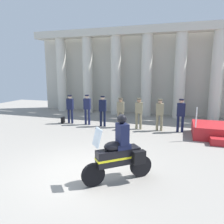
{
  "coord_description": "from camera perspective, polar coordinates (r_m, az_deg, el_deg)",
  "views": [
    {
      "loc": [
        2.77,
        -5.56,
        3.0
      ],
      "look_at": [
        0.13,
        2.68,
        1.4
      ],
      "focal_mm": 34.61,
      "sensor_mm": 36.0,
      "label": 1
    }
  ],
  "objects": [
    {
      "name": "officer_in_row_3",
      "position": [
        11.78,
        2.26,
        0.51
      ],
      "size": [
        0.4,
        0.27,
        1.62
      ],
      "rotation": [
        0.0,
        0.0,
        3.27
      ],
      "color": "#7A7056",
      "rests_on": "ground_plane"
    },
    {
      "name": "officer_in_row_1",
      "position": [
        12.44,
        -6.58,
        1.29
      ],
      "size": [
        0.4,
        0.27,
        1.73
      ],
      "rotation": [
        0.0,
        0.0,
        3.27
      ],
      "color": "#191E42",
      "rests_on": "ground_plane"
    },
    {
      "name": "ground_plane",
      "position": [
        6.9,
        -8.16,
        -15.41
      ],
      "size": [
        28.0,
        28.0,
        0.0
      ],
      "primitive_type": "plane",
      "color": "gray"
    },
    {
      "name": "officer_in_row_5",
      "position": [
        11.32,
        12.48,
        -0.1
      ],
      "size": [
        0.4,
        0.27,
        1.64
      ],
      "rotation": [
        0.0,
        0.0,
        3.27
      ],
      "color": "#847A5B",
      "rests_on": "ground_plane"
    },
    {
      "name": "briefcase_on_ground",
      "position": [
        13.22,
        -12.84,
        -2.09
      ],
      "size": [
        0.1,
        0.32,
        0.36
      ],
      "primitive_type": "cube",
      "color": "black",
      "rests_on": "ground_plane"
    },
    {
      "name": "officer_in_row_6",
      "position": [
        11.32,
        17.72,
        -0.21
      ],
      "size": [
        0.4,
        0.27,
        1.69
      ],
      "rotation": [
        0.0,
        0.0,
        3.27
      ],
      "color": "#141938",
      "rests_on": "ground_plane"
    },
    {
      "name": "colonnade_backdrop",
      "position": [
        15.49,
        9.43,
        11.37
      ],
      "size": [
        16.92,
        1.58,
        6.02
      ],
      "color": "beige",
      "rests_on": "ground_plane"
    },
    {
      "name": "officer_in_row_2",
      "position": [
        11.97,
        -2.49,
        0.9
      ],
      "size": [
        0.4,
        0.27,
        1.71
      ],
      "rotation": [
        0.0,
        0.0,
        3.27
      ],
      "color": "black",
      "rests_on": "ground_plane"
    },
    {
      "name": "motorcycle_with_rider",
      "position": [
        6.05,
        2.27,
        -10.93
      ],
      "size": [
        1.66,
        1.45,
        1.9
      ],
      "rotation": [
        0.0,
        0.0,
        3.85
      ],
      "color": "black",
      "rests_on": "ground_plane"
    },
    {
      "name": "officer_in_row_4",
      "position": [
        11.45,
        7.1,
        0.24
      ],
      "size": [
        0.4,
        0.27,
        1.65
      ],
      "rotation": [
        0.0,
        0.0,
        3.27
      ],
      "color": "#847A5B",
      "rests_on": "ground_plane"
    },
    {
      "name": "officer_in_row_0",
      "position": [
        12.91,
        -11.01,
        1.34
      ],
      "size": [
        0.4,
        0.27,
        1.68
      ],
      "rotation": [
        0.0,
        0.0,
        3.27
      ],
      "color": "#141938",
      "rests_on": "ground_plane"
    }
  ]
}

